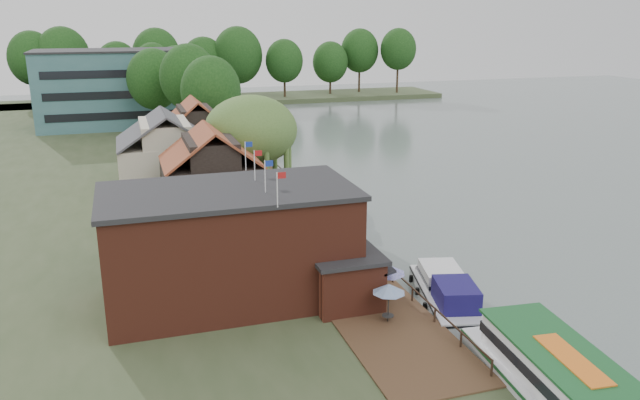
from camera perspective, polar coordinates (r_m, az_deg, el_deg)
ground at (r=46.94m, az=11.57°, el=-6.85°), size 260.00×260.00×0.00m
land_bank at (r=75.03m, az=-23.44°, el=1.33°), size 50.00×140.00×1.00m
quay_deck at (r=52.27m, az=-1.43°, el=-2.83°), size 6.00×50.00×0.10m
quay_rail at (r=53.34m, az=1.20°, el=-1.92°), size 0.20×49.00×1.00m
pub at (r=39.63m, az=-5.36°, el=-3.77°), size 20.00×11.00×7.30m
hotel_block at (r=107.99m, az=-17.94°, el=9.72°), size 25.40×12.40×12.30m
cottage_a at (r=53.46m, az=-9.90°, el=2.07°), size 8.60×7.60×8.50m
cottage_b at (r=62.89m, az=-13.90°, el=3.98°), size 9.60×8.60×8.50m
cottage_c at (r=72.02m, az=-11.25°, el=5.68°), size 7.60×7.60×8.50m
willow at (r=58.76m, az=-6.28°, el=4.47°), size 8.60×8.60×10.43m
umbrella_0 at (r=36.96m, az=6.27°, el=-9.32°), size 1.95×1.95×2.38m
umbrella_1 at (r=39.55m, az=6.09°, el=-7.52°), size 2.36×2.36×2.38m
umbrella_2 at (r=43.01m, az=2.87°, el=-5.42°), size 2.23×2.23×2.38m
umbrella_3 at (r=45.28m, az=2.71°, el=-4.28°), size 2.18×2.18×2.38m
umbrella_4 at (r=46.48m, az=0.68°, el=-3.70°), size 1.95×1.95×2.38m
umbrella_5 at (r=49.41m, az=0.17°, el=-2.46°), size 2.42×2.42×2.38m
umbrella_6 at (r=53.63m, az=-1.19°, el=-0.93°), size 1.99×1.99×2.38m
cruiser_0 at (r=41.60m, az=11.54°, el=-8.04°), size 5.87×11.04×2.58m
cruiser_1 at (r=58.83m, az=1.24°, el=-0.32°), size 6.87×11.43×2.68m
cruiser_2 at (r=64.92m, az=0.21°, el=1.07°), size 4.55×9.52×2.18m
tour_boat at (r=31.66m, az=22.53°, el=-16.55°), size 5.77×15.89×3.40m
swan at (r=36.99m, az=13.46°, el=-13.30°), size 0.44×0.44×0.44m
bank_tree_0 at (r=81.41m, az=-9.88°, el=8.45°), size 7.60×7.60×12.66m
bank_tree_1 at (r=90.21m, az=-11.83°, el=9.48°), size 7.98×7.98×13.81m
bank_tree_2 at (r=98.09m, az=-14.88°, el=9.53°), size 7.91×7.91×12.87m
bank_tree_3 at (r=115.97m, az=-13.46°, el=10.32°), size 8.21×8.21×11.71m
bank_tree_4 at (r=125.07m, az=-12.89°, el=10.86°), size 8.96×8.96×12.10m
bank_tree_5 at (r=130.42m, az=-14.94°, el=11.02°), size 7.48×7.48×12.47m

